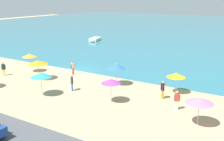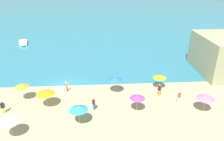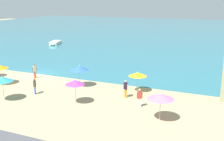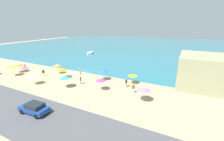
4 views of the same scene
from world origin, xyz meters
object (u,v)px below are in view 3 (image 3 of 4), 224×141
at_px(bather_2, 35,85).
at_px(bather_3, 139,97).
at_px(beach_umbrella_8, 138,74).
at_px(bather_4, 35,70).
at_px(beach_umbrella_6, 75,82).
at_px(bather_1, 126,88).
at_px(skiff_nearshore, 55,43).
at_px(beach_umbrella_11, 2,79).
at_px(beach_umbrella_0, 161,96).
at_px(beach_umbrella_4, 79,68).

height_order(bather_2, bather_3, bather_3).
bearing_deg(beach_umbrella_8, bather_4, -179.70).
height_order(beach_umbrella_6, beach_umbrella_8, beach_umbrella_6).
distance_m(bather_1, skiff_nearshore, 35.34).
bearing_deg(bather_3, beach_umbrella_8, 111.00).
bearing_deg(beach_umbrella_11, bather_1, 27.72).
bearing_deg(beach_umbrella_0, beach_umbrella_11, -174.17).
bearing_deg(beach_umbrella_6, beach_umbrella_8, 52.94).
height_order(beach_umbrella_4, bather_1, beach_umbrella_4).
relative_size(bather_1, bather_3, 1.02).
height_order(beach_umbrella_11, bather_4, beach_umbrella_11).
distance_m(beach_umbrella_11, skiff_nearshore, 33.66).
distance_m(beach_umbrella_0, bather_3, 3.27).
distance_m(beach_umbrella_4, beach_umbrella_11, 7.97).
bearing_deg(beach_umbrella_0, beach_umbrella_4, 153.15).
relative_size(beach_umbrella_6, bather_2, 1.44).
bearing_deg(beach_umbrella_6, bather_1, 43.25).
bearing_deg(beach_umbrella_8, beach_umbrella_4, -173.13).
relative_size(beach_umbrella_4, beach_umbrella_11, 1.00).
xyz_separation_m(beach_umbrella_4, beach_umbrella_11, (-4.39, -6.65, 0.00)).
height_order(beach_umbrella_6, bather_3, beach_umbrella_6).
relative_size(bather_2, bather_4, 0.91).
bearing_deg(beach_umbrella_6, beach_umbrella_4, 115.68).
distance_m(bather_1, bather_3, 2.74).
height_order(bather_4, skiff_nearshore, bather_4).
xyz_separation_m(bather_2, bather_3, (10.71, 0.85, 0.06)).
bearing_deg(bather_4, beach_umbrella_11, -73.08).
distance_m(beach_umbrella_0, beach_umbrella_6, 7.97).
xyz_separation_m(beach_umbrella_4, skiff_nearshore, (-19.45, 23.40, -1.72)).
relative_size(beach_umbrella_11, bather_3, 1.41).
height_order(beach_umbrella_11, bather_3, beach_umbrella_11).
xyz_separation_m(beach_umbrella_6, bather_1, (3.59, 3.38, -1.05)).
distance_m(beach_umbrella_4, bather_3, 8.53).
relative_size(beach_umbrella_0, skiff_nearshore, 0.56).
bearing_deg(bather_4, bather_2, -51.31).
bearing_deg(bather_4, beach_umbrella_0, -19.21).
height_order(bather_1, skiff_nearshore, bather_1).
bearing_deg(beach_umbrella_11, beach_umbrella_6, 16.72).
bearing_deg(beach_umbrella_6, bather_3, 15.09).
bearing_deg(bather_2, beach_umbrella_0, -5.09).
xyz_separation_m(beach_umbrella_0, beach_umbrella_8, (-3.86, 5.93, -0.12)).
height_order(beach_umbrella_0, bather_4, beach_umbrella_0).
xyz_separation_m(beach_umbrella_0, bather_2, (-13.06, 1.16, -1.10)).
bearing_deg(beach_umbrella_4, beach_umbrella_8, 6.87).
height_order(beach_umbrella_8, bather_3, beach_umbrella_8).
bearing_deg(beach_umbrella_4, beach_umbrella_0, -26.85).
distance_m(beach_umbrella_0, beach_umbrella_11, 14.66).
xyz_separation_m(bather_1, bather_4, (-12.45, 1.98, 0.02)).
distance_m(beach_umbrella_0, beach_umbrella_8, 7.07).
distance_m(beach_umbrella_0, bather_2, 13.16).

